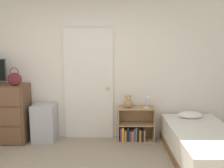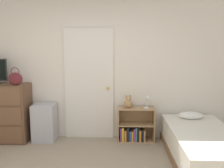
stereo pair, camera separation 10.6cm
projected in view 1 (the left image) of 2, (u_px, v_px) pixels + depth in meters
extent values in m
cube|color=silver|center=(88.00, 70.00, 4.63)|extent=(10.00, 0.06, 2.55)
cube|color=silver|center=(89.00, 84.00, 4.62)|extent=(0.91, 0.04, 2.04)
sphere|color=gold|center=(107.00, 88.00, 4.58)|extent=(0.06, 0.06, 0.06)
ellipsoid|color=#591E23|center=(15.00, 79.00, 4.23)|extent=(0.25, 0.10, 0.22)
torus|color=#591E23|center=(14.00, 72.00, 4.22)|extent=(0.15, 0.01, 0.15)
cube|color=#ADADB7|center=(44.00, 123.00, 4.53)|extent=(0.40, 0.39, 0.68)
cube|color=tan|center=(118.00, 124.00, 4.57)|extent=(0.02, 0.30, 0.61)
cube|color=tan|center=(153.00, 124.00, 4.56)|extent=(0.02, 0.30, 0.61)
cube|color=tan|center=(136.00, 140.00, 4.61)|extent=(0.62, 0.30, 0.02)
cube|color=tan|center=(136.00, 124.00, 4.56)|extent=(0.62, 0.30, 0.02)
cube|color=tan|center=(136.00, 108.00, 4.52)|extent=(0.62, 0.30, 0.02)
cube|color=tan|center=(135.00, 122.00, 4.71)|extent=(0.66, 0.01, 0.61)
cube|color=#8C3F8C|center=(121.00, 133.00, 4.56)|extent=(0.02, 0.22, 0.24)
cube|color=gold|center=(123.00, 133.00, 4.56)|extent=(0.04, 0.22, 0.26)
cube|color=orange|center=(125.00, 135.00, 4.55)|extent=(0.04, 0.19, 0.20)
cube|color=black|center=(128.00, 133.00, 4.55)|extent=(0.03, 0.21, 0.26)
cube|color=#3359B2|center=(130.00, 135.00, 4.56)|extent=(0.03, 0.22, 0.19)
cube|color=orange|center=(132.00, 135.00, 4.57)|extent=(0.04, 0.23, 0.19)
cube|color=#8C3F8C|center=(134.00, 134.00, 4.54)|extent=(0.02, 0.18, 0.23)
cube|color=teal|center=(136.00, 133.00, 4.57)|extent=(0.02, 0.24, 0.25)
cube|color=black|center=(137.00, 133.00, 4.56)|extent=(0.03, 0.22, 0.26)
cube|color=orange|center=(140.00, 135.00, 4.54)|extent=(0.04, 0.18, 0.20)
cube|color=black|center=(142.00, 134.00, 4.56)|extent=(0.03, 0.22, 0.22)
cube|color=tan|center=(144.00, 134.00, 4.57)|extent=(0.02, 0.25, 0.21)
sphere|color=tan|center=(128.00, 103.00, 4.51)|extent=(0.15, 0.15, 0.15)
sphere|color=tan|center=(128.00, 98.00, 4.49)|extent=(0.09, 0.09, 0.09)
sphere|color=silver|center=(128.00, 99.00, 4.46)|extent=(0.03, 0.03, 0.03)
sphere|color=tan|center=(126.00, 96.00, 4.49)|extent=(0.04, 0.04, 0.04)
sphere|color=tan|center=(130.00, 96.00, 4.49)|extent=(0.04, 0.04, 0.04)
cylinder|color=silver|center=(146.00, 108.00, 4.49)|extent=(0.11, 0.11, 0.01)
cylinder|color=silver|center=(146.00, 103.00, 4.47)|extent=(0.01, 0.01, 0.16)
sphere|color=silver|center=(148.00, 97.00, 4.44)|extent=(0.10, 0.10, 0.10)
cube|color=brown|center=(203.00, 157.00, 3.76)|extent=(0.96, 1.98, 0.12)
cube|color=silver|center=(204.00, 142.00, 3.73)|extent=(0.93, 1.92, 0.35)
ellipsoid|color=white|center=(190.00, 115.00, 4.40)|extent=(0.43, 0.28, 0.12)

